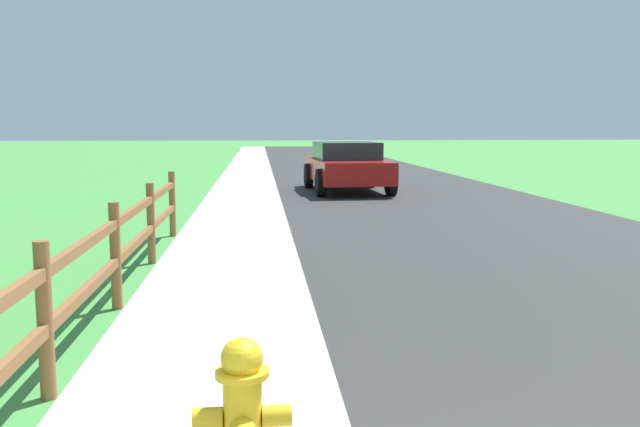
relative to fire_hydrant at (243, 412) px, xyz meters
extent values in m
plane|color=#428B3F|center=(0.67, 23.63, -0.40)|extent=(120.00, 120.00, 0.00)
cube|color=#2E2E2E|center=(4.17, 25.63, -0.40)|extent=(7.00, 66.00, 0.01)
cube|color=#B0ACA6|center=(-2.33, 25.63, -0.40)|extent=(6.00, 66.00, 0.01)
cube|color=#428B3F|center=(-3.83, 25.63, -0.39)|extent=(5.00, 66.00, 0.00)
cylinder|color=yellow|center=(0.00, 0.02, -0.09)|extent=(0.21, 0.21, 0.63)
cylinder|color=yellow|center=(0.00, 0.02, 0.21)|extent=(0.29, 0.29, 0.03)
sphere|color=yellow|center=(0.00, 0.02, 0.29)|extent=(0.22, 0.22, 0.22)
cube|color=gold|center=(0.00, 0.02, 0.36)|extent=(0.04, 0.04, 0.04)
cylinder|color=gold|center=(-0.18, 0.02, -0.04)|extent=(0.16, 0.12, 0.12)
cylinder|color=gold|center=(0.18, 0.02, -0.04)|extent=(0.16, 0.12, 0.12)
cylinder|color=brown|center=(-1.38, 1.25, 0.16)|extent=(0.11, 0.11, 1.13)
cylinder|color=brown|center=(-1.38, 3.60, 0.16)|extent=(0.11, 0.11, 1.13)
cylinder|color=brown|center=(-1.38, 5.96, 0.16)|extent=(0.11, 0.11, 1.13)
cylinder|color=brown|center=(-1.38, 8.31, 0.16)|extent=(0.11, 0.11, 1.13)
cube|color=brown|center=(-1.38, 3.60, 0.11)|extent=(0.07, 9.42, 0.09)
cube|color=brown|center=(-1.38, 3.60, 0.50)|extent=(0.07, 9.42, 0.09)
cube|color=maroon|center=(2.67, 16.03, 0.23)|extent=(2.15, 4.33, 0.62)
cube|color=#1E232B|center=(2.66, 16.22, 0.78)|extent=(1.81, 2.24, 0.49)
cylinder|color=black|center=(3.70, 14.76, -0.02)|extent=(0.26, 0.77, 0.76)
cylinder|color=black|center=(1.76, 14.67, -0.02)|extent=(0.26, 0.77, 0.76)
cylinder|color=black|center=(3.58, 17.39, -0.02)|extent=(0.26, 0.77, 0.76)
cylinder|color=black|center=(1.63, 17.30, -0.02)|extent=(0.26, 0.77, 0.76)
camera|label=1|loc=(0.10, -3.46, 1.51)|focal=38.12mm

